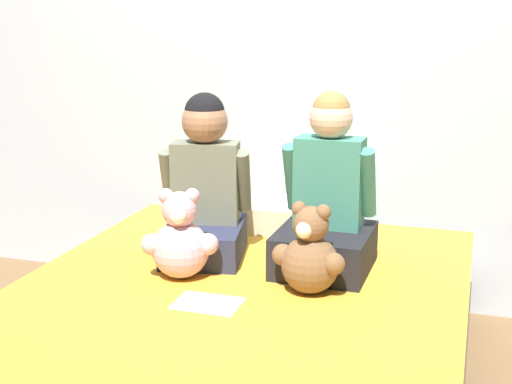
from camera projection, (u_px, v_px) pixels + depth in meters
name	position (u px, v px, depth m)	size (l,w,h in m)	color
wall_behind_bed	(311.00, 23.00, 3.10)	(8.00, 0.06, 2.50)	silver
bed	(231.00, 351.00, 2.37)	(1.50, 1.92, 0.40)	#473828
child_on_left	(205.00, 189.00, 2.65)	(0.36, 0.41, 0.61)	#282D47
child_on_right	(327.00, 205.00, 2.52)	(0.33, 0.36, 0.63)	black
teddy_bear_held_by_left_child	(180.00, 240.00, 2.44)	(0.26, 0.20, 0.32)	#DBA3B2
teddy_bear_held_by_right_child	(310.00, 255.00, 2.31)	(0.25, 0.19, 0.30)	brown
pillow_at_headboard	(292.00, 216.00, 3.03)	(0.46, 0.31, 0.11)	beige
sign_card	(208.00, 303.00, 2.25)	(0.21, 0.15, 0.00)	white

